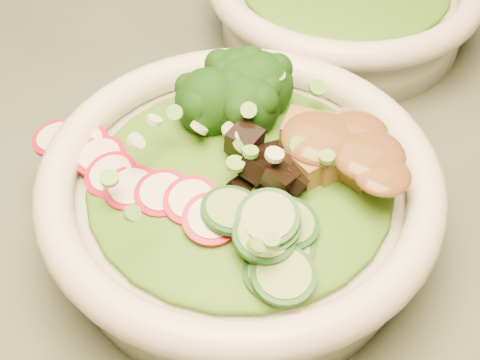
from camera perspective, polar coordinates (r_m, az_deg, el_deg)
The scene contains 10 objects.
dining_table at distance 0.61m, azimuth 6.59°, elevation -13.45°, with size 1.20×0.80×0.75m.
salad_bowl at distance 0.49m, azimuth 0.00°, elevation -1.64°, with size 0.29×0.29×0.08m.
lettuce_bed at distance 0.48m, azimuth -0.00°, elevation 0.08°, with size 0.22×0.22×0.03m, color #2A5812.
broccoli_florets at distance 0.51m, azimuth -0.96°, elevation 6.94°, with size 0.09×0.08×0.05m, color black, non-canonical shape.
radish_slices at distance 0.47m, azimuth -8.66°, elevation -0.38°, with size 0.12×0.04×0.02m, color #AE0D27, non-canonical shape.
cucumber_slices at distance 0.42m, azimuth 0.67°, elevation -5.69°, with size 0.08×0.08×0.04m, color #81A45B, non-canonical shape.
mushroom_heap at distance 0.47m, azimuth 1.61°, elevation 1.49°, with size 0.08×0.08×0.04m, color black, non-canonical shape.
tofu_cubes at distance 0.48m, azimuth 8.24°, elevation 1.56°, with size 0.10×0.06×0.04m, color brown, non-canonical shape.
peanut_sauce at distance 0.47m, azimuth 8.42°, elevation 2.77°, with size 0.08×0.06×0.02m, color brown.
scallion_garnish at distance 0.46m, azimuth -0.00°, elevation 2.32°, with size 0.21×0.21×0.03m, color #63A83B, non-canonical shape.
Camera 1 is at (0.13, -0.27, 1.17)m, focal length 50.00 mm.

